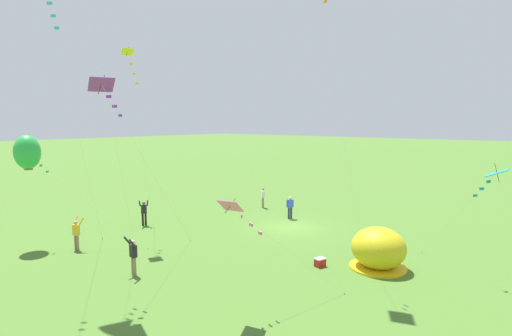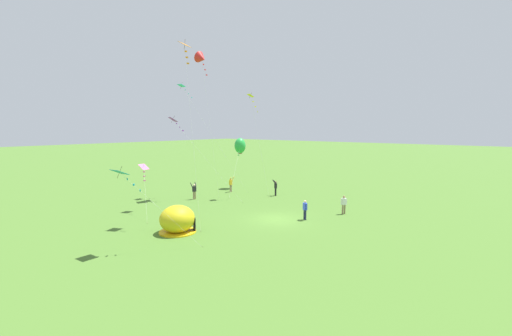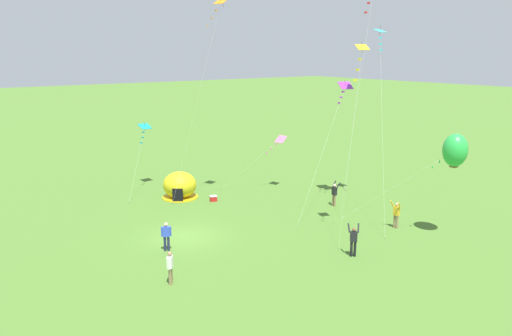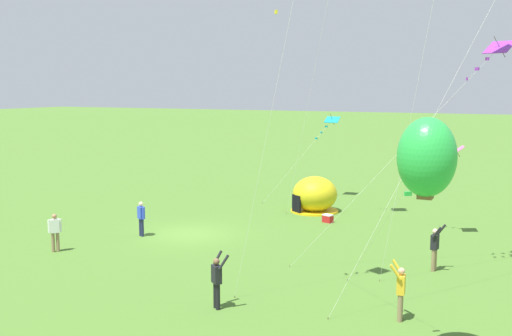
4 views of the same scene
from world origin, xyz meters
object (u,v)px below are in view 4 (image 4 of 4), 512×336
object	(u,v)px
cooler_box	(328,218)
kite_green	(427,158)
person_strolling	(141,217)
person_far_back	(55,231)
person_flying_kite	(435,246)
kite_pink	(452,155)
kite_teal	(330,123)
popup_tent	(315,195)
person_arms_raised	(400,290)
person_with_toddler	(217,279)
kite_purple	(493,54)

from	to	relation	value
cooler_box	kite_green	bearing A→B (deg)	26.64
person_strolling	person_far_back	distance (m)	4.35
person_flying_kite	kite_green	xyz separation A→B (m)	(8.84, 1.02, 4.56)
person_strolling	kite_pink	world-z (taller)	kite_pink
person_far_back	kite_teal	distance (m)	19.51
person_far_back	popup_tent	bearing A→B (deg)	150.54
person_arms_raised	kite_green	size ratio (longest dim) A/B	0.27
person_with_toddler	kite_teal	world-z (taller)	kite_teal
kite_green	person_arms_raised	bearing A→B (deg)	-159.35
person_with_toddler	kite_pink	world-z (taller)	kite_pink
person_flying_kite	kite_teal	size ratio (longest dim) A/B	0.34
person_with_toddler	person_flying_kite	distance (m)	9.38
person_strolling	kite_green	size ratio (longest dim) A/B	0.25
person_flying_kite	kite_purple	distance (m)	7.82
kite_purple	kite_teal	xyz separation A→B (m)	(-12.41, -10.67, -3.57)
person_flying_kite	kite_teal	xyz separation A→B (m)	(-13.47, -8.97, 3.99)
person_with_toddler	kite_teal	bearing A→B (deg)	-171.40
person_flying_kite	kite_pink	size ratio (longest dim) A/B	0.40
person_with_toddler	person_flying_kite	bearing A→B (deg)	141.60
person_flying_kite	kite_pink	xyz separation A→B (m)	(-6.40, -0.29, 3.00)
popup_tent	person_far_back	distance (m)	15.16
person_with_toddler	kite_pink	size ratio (longest dim) A/B	0.40
popup_tent	kite_purple	xyz separation A→B (m)	(7.74, 9.96, 7.56)
popup_tent	cooler_box	bearing A→B (deg)	34.37
person_strolling	kite_green	xyz separation A→B (m)	(8.43, 14.98, 4.59)
cooler_box	kite_teal	world-z (taller)	kite_teal
person_far_back	kite_purple	size ratio (longest dim) A/B	0.19
popup_tent	kite_green	distance (m)	20.45
popup_tent	kite_pink	xyz separation A→B (m)	(2.40, 7.97, 3.00)
person_flying_kite	person_arms_raised	bearing A→B (deg)	-1.33
person_strolling	kite_pink	bearing A→B (deg)	116.49
person_far_back	kite_purple	distance (m)	19.77
person_strolling	kite_teal	size ratio (longest dim) A/B	0.31
kite_purple	person_arms_raised	bearing A→B (deg)	-14.97
person_with_toddler	person_strolling	xyz separation A→B (m)	(-6.94, -8.14, -0.03)
popup_tent	person_flying_kite	world-z (taller)	popup_tent
person_far_back	kite_pink	bearing A→B (deg)	124.99
person_with_toddler	cooler_box	bearing A→B (deg)	-176.64
person_strolling	person_arms_raised	bearing A→B (deg)	68.79
person_with_toddler	kite_green	size ratio (longest dim) A/B	0.27
popup_tent	kite_purple	distance (m)	14.71
popup_tent	kite_teal	bearing A→B (deg)	-171.35
person_arms_raised	person_far_back	distance (m)	15.65
kite_green	cooler_box	bearing A→B (deg)	-153.36
person_with_toddler	kite_purple	world-z (taller)	kite_purple
kite_pink	person_flying_kite	bearing A→B (deg)	2.63
person_with_toddler	kite_pink	xyz separation A→B (m)	(-13.75, 5.53, 3.00)
person_flying_kite	person_far_back	bearing A→B (deg)	-74.38
popup_tent	person_far_back	world-z (taller)	popup_tent
person_arms_raised	person_strolling	xyz separation A→B (m)	(-5.37, -13.83, -0.03)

